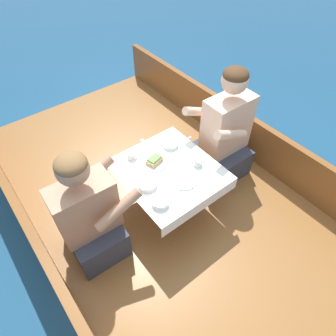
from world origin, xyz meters
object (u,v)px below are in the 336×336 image
sandwich (154,160)px  coffee_cup_port (198,161)px  person_port (89,217)px  person_starboard (225,134)px  coffee_cup_starboard (132,155)px

sandwich → coffee_cup_port: (0.25, -0.21, -0.00)m
person_port → person_starboard: bearing=3.1°
sandwich → coffee_cup_port: size_ratio=1.37×
person_port → coffee_cup_port: bearing=-5.7°
sandwich → coffee_cup_starboard: size_ratio=1.25×
coffee_cup_port → person_starboard: bearing=17.4°
person_port → sandwich: size_ratio=7.19×
person_port → coffee_cup_starboard: 0.57m
person_starboard → coffee_cup_port: person_starboard is taller
person_starboard → sandwich: 0.69m
sandwich → coffee_cup_starboard: sandwich is taller
coffee_cup_port → coffee_cup_starboard: (-0.35, 0.37, -0.00)m
person_port → person_starboard: person_starboard is taller
sandwich → person_port: bearing=-172.4°
person_starboard → sandwich: person_starboard is taller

